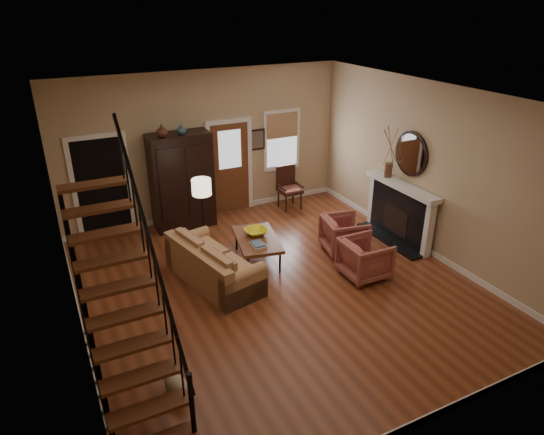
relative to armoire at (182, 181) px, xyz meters
name	(u,v)px	position (x,y,z in m)	size (l,w,h in m)	color
room	(216,179)	(0.29, -1.39, 0.46)	(7.00, 7.33, 3.30)	brown
staircase	(119,282)	(-2.08, -4.45, 0.55)	(0.94, 2.80, 3.20)	brown
fireplace	(401,206)	(3.83, -2.65, -0.31)	(0.33, 1.95, 2.30)	black
armoire	(182,181)	(0.00, 0.00, 0.00)	(1.30, 0.60, 2.10)	black
vase_a	(162,130)	(-0.35, -0.10, 1.17)	(0.24, 0.24, 0.25)	#4C2619
vase_b	(181,129)	(0.05, -0.10, 1.16)	(0.20, 0.20, 0.21)	#334C60
sofa	(214,263)	(-0.23, -2.51, -0.68)	(0.86, 1.99, 0.74)	tan
coffee_table	(257,249)	(0.77, -2.17, -0.80)	(0.75, 1.29, 0.49)	brown
bowl	(256,232)	(0.82, -2.02, -0.50)	(0.44, 0.44, 0.11)	gold
books	(258,244)	(0.65, -2.47, -0.53)	(0.24, 0.32, 0.06)	beige
armchair_left	(365,258)	(2.28, -3.55, -0.69)	(0.78, 0.80, 0.73)	maroon
armchair_right	(344,235)	(2.48, -2.59, -0.68)	(0.78, 0.80, 0.73)	maroon
floor_lamp	(203,218)	(-0.05, -1.51, -0.25)	(0.37, 0.37, 1.60)	black
side_chair	(290,188)	(2.55, -0.20, -0.54)	(0.54, 0.54, 1.02)	black
dog	(176,387)	(-1.63, -4.90, -0.89)	(0.26, 0.43, 0.32)	tan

